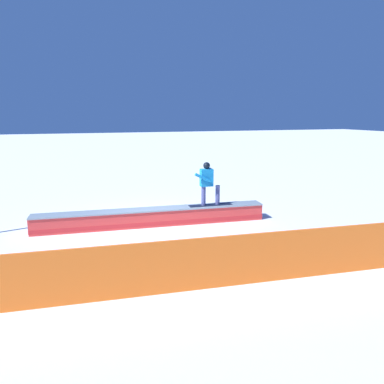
% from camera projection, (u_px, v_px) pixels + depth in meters
% --- Properties ---
extents(ground_plane, '(120.00, 120.00, 0.00)m').
position_uv_depth(ground_plane, '(153.00, 225.00, 11.48)').
color(ground_plane, white).
extents(grind_box, '(7.32, 1.21, 0.55)m').
position_uv_depth(grind_box, '(153.00, 218.00, 11.42)').
color(grind_box, '#E13937').
rests_on(grind_box, ground_plane).
extents(snowboarder, '(1.45, 0.42, 1.43)m').
position_uv_depth(snowboarder, '(208.00, 182.00, 11.62)').
color(snowboarder, black).
rests_on(snowboarder, grind_box).
extents(safety_fence, '(11.03, 1.02, 1.09)m').
position_uv_depth(safety_fence, '(202.00, 264.00, 7.18)').
color(safety_fence, orange).
rests_on(safety_fence, ground_plane).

